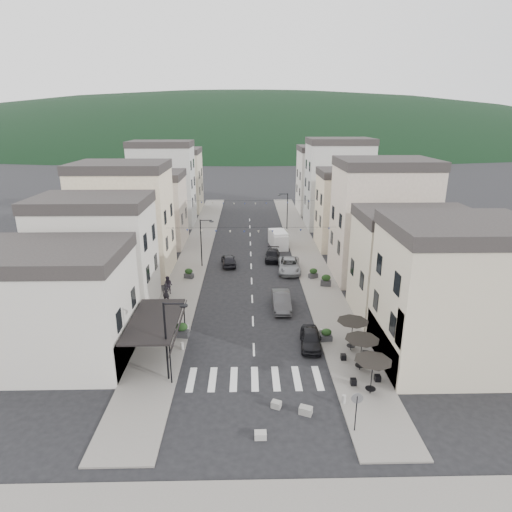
{
  "coord_description": "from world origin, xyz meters",
  "views": [
    {
      "loc": [
        -0.48,
        -24.18,
        17.8
      ],
      "look_at": [
        0.47,
        19.43,
        3.5
      ],
      "focal_mm": 30.0,
      "sensor_mm": 36.0,
      "label": 1
    }
  ],
  "objects_px": {
    "parked_car_d": "(272,255)",
    "pedestrian_b": "(168,285)",
    "parked_car_a": "(311,339)",
    "parked_car_c": "(289,265)",
    "parked_car_b": "(281,301)",
    "delivery_van": "(278,239)",
    "parked_car_e": "(229,260)",
    "pedestrian_a": "(166,293)"
  },
  "relations": [
    {
      "from": "parked_car_d",
      "to": "pedestrian_b",
      "type": "bearing_deg",
      "value": -129.72
    },
    {
      "from": "parked_car_a",
      "to": "parked_car_c",
      "type": "bearing_deg",
      "value": 94.74
    },
    {
      "from": "parked_car_d",
      "to": "parked_car_b",
      "type": "bearing_deg",
      "value": -83.7
    },
    {
      "from": "parked_car_b",
      "to": "delivery_van",
      "type": "xyz_separation_m",
      "value": [
        1.15,
        20.62,
        0.4
      ]
    },
    {
      "from": "parked_car_b",
      "to": "pedestrian_b",
      "type": "xyz_separation_m",
      "value": [
        -11.51,
        3.58,
        0.29
      ]
    },
    {
      "from": "parked_car_d",
      "to": "parked_car_e",
      "type": "distance_m",
      "value": 5.93
    },
    {
      "from": "parked_car_b",
      "to": "pedestrian_a",
      "type": "relative_size",
      "value": 2.44
    },
    {
      "from": "parked_car_e",
      "to": "pedestrian_b",
      "type": "xyz_separation_m",
      "value": [
        -5.91,
        -9.16,
        0.37
      ]
    },
    {
      "from": "parked_car_c",
      "to": "parked_car_e",
      "type": "xyz_separation_m",
      "value": [
        -7.36,
        2.33,
        -0.06
      ]
    },
    {
      "from": "parked_car_a",
      "to": "parked_car_e",
      "type": "bearing_deg",
      "value": 114.96
    },
    {
      "from": "parked_car_a",
      "to": "delivery_van",
      "type": "relative_size",
      "value": 0.76
    },
    {
      "from": "parked_car_d",
      "to": "pedestrian_a",
      "type": "bearing_deg",
      "value": -124.33
    },
    {
      "from": "parked_car_a",
      "to": "parked_car_c",
      "type": "distance_m",
      "value": 17.64
    },
    {
      "from": "pedestrian_a",
      "to": "parked_car_b",
      "type": "bearing_deg",
      "value": 4.99
    },
    {
      "from": "parked_car_d",
      "to": "pedestrian_a",
      "type": "height_order",
      "value": "pedestrian_a"
    },
    {
      "from": "parked_car_a",
      "to": "parked_car_b",
      "type": "height_order",
      "value": "parked_car_b"
    },
    {
      "from": "parked_car_b",
      "to": "parked_car_c",
      "type": "height_order",
      "value": "parked_car_b"
    },
    {
      "from": "parked_car_a",
      "to": "pedestrian_a",
      "type": "relative_size",
      "value": 2.04
    },
    {
      "from": "parked_car_a",
      "to": "pedestrian_a",
      "type": "height_order",
      "value": "pedestrian_a"
    },
    {
      "from": "parked_car_b",
      "to": "pedestrian_a",
      "type": "height_order",
      "value": "pedestrian_a"
    },
    {
      "from": "delivery_van",
      "to": "parked_car_b",
      "type": "bearing_deg",
      "value": -100.45
    },
    {
      "from": "parked_car_b",
      "to": "pedestrian_b",
      "type": "height_order",
      "value": "pedestrian_b"
    },
    {
      "from": "parked_car_a",
      "to": "parked_car_b",
      "type": "xyz_separation_m",
      "value": [
        -1.8,
        7.23,
        0.11
      ]
    },
    {
      "from": "parked_car_c",
      "to": "delivery_van",
      "type": "bearing_deg",
      "value": 96.79
    },
    {
      "from": "parked_car_d",
      "to": "parked_car_c",
      "type": "bearing_deg",
      "value": -61.34
    },
    {
      "from": "parked_car_b",
      "to": "pedestrian_a",
      "type": "distance_m",
      "value": 11.46
    },
    {
      "from": "parked_car_c",
      "to": "pedestrian_b",
      "type": "distance_m",
      "value": 14.93
    },
    {
      "from": "pedestrian_a",
      "to": "parked_car_d",
      "type": "bearing_deg",
      "value": 61.66
    },
    {
      "from": "parked_car_d",
      "to": "pedestrian_a",
      "type": "relative_size",
      "value": 2.23
    },
    {
      "from": "parked_car_d",
      "to": "parked_car_e",
      "type": "xyz_separation_m",
      "value": [
        -5.6,
        -1.95,
        0.07
      ]
    },
    {
      "from": "parked_car_b",
      "to": "parked_car_d",
      "type": "xyz_separation_m",
      "value": [
        0.0,
        14.69,
        -0.15
      ]
    },
    {
      "from": "parked_car_c",
      "to": "parked_car_a",
      "type": "bearing_deg",
      "value": -86.53
    },
    {
      "from": "parked_car_c",
      "to": "pedestrian_a",
      "type": "bearing_deg",
      "value": -142.35
    },
    {
      "from": "parked_car_e",
      "to": "delivery_van",
      "type": "bearing_deg",
      "value": -137.12
    },
    {
      "from": "parked_car_a",
      "to": "parked_car_b",
      "type": "bearing_deg",
      "value": 108.6
    },
    {
      "from": "pedestrian_b",
      "to": "parked_car_d",
      "type": "bearing_deg",
      "value": 58.19
    },
    {
      "from": "parked_car_b",
      "to": "parked_car_a",
      "type": "bearing_deg",
      "value": -75.95
    },
    {
      "from": "parked_car_c",
      "to": "parked_car_d",
      "type": "distance_m",
      "value": 4.64
    },
    {
      "from": "parked_car_b",
      "to": "parked_car_c",
      "type": "relative_size",
      "value": 0.86
    },
    {
      "from": "parked_car_a",
      "to": "pedestrian_b",
      "type": "distance_m",
      "value": 17.16
    },
    {
      "from": "parked_car_b",
      "to": "parked_car_e",
      "type": "distance_m",
      "value": 13.91
    },
    {
      "from": "parked_car_c",
      "to": "parked_car_d",
      "type": "bearing_deg",
      "value": 115.72
    }
  ]
}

